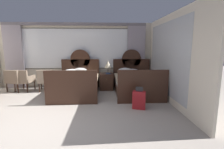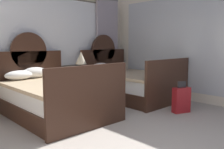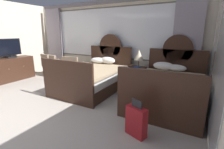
{
  "view_description": "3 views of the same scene",
  "coord_description": "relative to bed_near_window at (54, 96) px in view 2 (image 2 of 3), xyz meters",
  "views": [
    {
      "loc": [
        1.13,
        -3.36,
        1.71
      ],
      "look_at": [
        1.39,
        1.64,
        0.87
      ],
      "focal_mm": 26.41,
      "sensor_mm": 36.0,
      "label": 1
    },
    {
      "loc": [
        -2.11,
        -1.51,
        1.36
      ],
      "look_at": [
        1.28,
        2.09,
        0.73
      ],
      "focal_mm": 38.83,
      "sensor_mm": 36.0,
      "label": 2
    },
    {
      "loc": [
        2.9,
        -1.31,
        1.67
      ],
      "look_at": [
        1.28,
        1.65,
        0.79
      ],
      "focal_mm": 26.13,
      "sensor_mm": 36.0,
      "label": 3
    }
  ],
  "objects": [
    {
      "name": "wall_right_mirror",
      "position": [
        3.02,
        -0.94,
        0.98
      ],
      "size": [
        0.08,
        4.32,
        2.7
      ],
      "color": "beige",
      "rests_on": "ground_plane"
    },
    {
      "name": "bed_near_mirror",
      "position": [
        2.14,
        -0.0,
        -0.0
      ],
      "size": [
        1.54,
        2.17,
        1.6
      ],
      "color": "#382116",
      "rests_on": "ground_plane"
    },
    {
      "name": "bed_near_window",
      "position": [
        0.0,
        0.0,
        0.0
      ],
      "size": [
        1.54,
        2.17,
        1.6
      ],
      "color": "#382116",
      "rests_on": "ground_plane"
    },
    {
      "name": "table_lamp_on_nightstand",
      "position": [
        1.15,
        0.69,
        0.65
      ],
      "size": [
        0.27,
        0.27,
        0.51
      ],
      "color": "brown",
      "rests_on": "nightstand_between_beds"
    },
    {
      "name": "nightstand_between_beds",
      "position": [
        1.08,
        0.64,
        -0.04
      ],
      "size": [
        0.53,
        0.56,
        0.66
      ],
      "color": "#382116",
      "rests_on": "ground_plane"
    },
    {
      "name": "book_on_nightstand",
      "position": [
        1.14,
        0.53,
        0.31
      ],
      "size": [
        0.18,
        0.26,
        0.03
      ],
      "color": "navy",
      "rests_on": "nightstand_between_beds"
    },
    {
      "name": "suitcase_on_floor",
      "position": [
        1.94,
        -1.56,
        -0.11
      ],
      "size": [
        0.38,
        0.26,
        0.63
      ],
      "color": "maroon",
      "rests_on": "ground_plane"
    },
    {
      "name": "wall_back_window",
      "position": [
        -0.17,
        1.19,
        1.07
      ],
      "size": [
        6.31,
        0.22,
        2.7
      ],
      "color": "beige",
      "rests_on": "ground_plane"
    }
  ]
}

